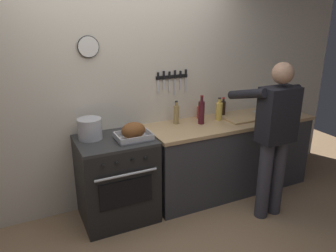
# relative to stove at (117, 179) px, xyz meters

# --- Properties ---
(wall_back) EXTENTS (6.00, 0.13, 2.60)m
(wall_back) POSITION_rel_stove_xyz_m (0.22, 0.36, 0.85)
(wall_back) COLOR beige
(wall_back) RESTS_ON ground
(counter_block) EXTENTS (2.03, 0.65, 0.90)m
(counter_block) POSITION_rel_stove_xyz_m (1.43, 0.00, 0.01)
(counter_block) COLOR #38383D
(counter_block) RESTS_ON ground
(stove) EXTENTS (0.76, 0.67, 0.90)m
(stove) POSITION_rel_stove_xyz_m (0.00, 0.00, 0.00)
(stove) COLOR black
(stove) RESTS_ON ground
(person_cook) EXTENTS (0.51, 0.63, 1.66)m
(person_cook) POSITION_rel_stove_xyz_m (1.49, -0.64, 0.50)
(person_cook) COLOR #383842
(person_cook) RESTS_ON ground
(roasting_pan) EXTENTS (0.35, 0.26, 0.18)m
(roasting_pan) POSITION_rel_stove_xyz_m (0.17, -0.09, 0.53)
(roasting_pan) COLOR #B7B7BC
(roasting_pan) RESTS_ON stove
(stock_pot) EXTENTS (0.24, 0.24, 0.21)m
(stock_pot) POSITION_rel_stove_xyz_m (-0.21, 0.11, 0.55)
(stock_pot) COLOR #B7B7BC
(stock_pot) RESTS_ON stove
(cutting_board) EXTENTS (0.36, 0.24, 0.02)m
(cutting_board) POSITION_rel_stove_xyz_m (1.53, -0.06, 0.46)
(cutting_board) COLOR tan
(cutting_board) RESTS_ON counter_block
(bottle_vinegar) EXTENTS (0.06, 0.06, 0.27)m
(bottle_vinegar) POSITION_rel_stove_xyz_m (0.78, 0.17, 0.56)
(bottle_vinegar) COLOR #997F4C
(bottle_vinegar) RESTS_ON counter_block
(bottle_cooking_oil) EXTENTS (0.07, 0.07, 0.27)m
(bottle_cooking_oil) POSITION_rel_stove_xyz_m (1.30, 0.07, 0.56)
(bottle_cooking_oil) COLOR gold
(bottle_cooking_oil) RESTS_ON counter_block
(bottle_wine_red) EXTENTS (0.07, 0.07, 0.33)m
(bottle_wine_red) POSITION_rel_stove_xyz_m (1.03, 0.04, 0.59)
(bottle_wine_red) COLOR #47141E
(bottle_wine_red) RESTS_ON counter_block
(bottle_hot_sauce) EXTENTS (0.05, 0.05, 0.19)m
(bottle_hot_sauce) POSITION_rel_stove_xyz_m (1.11, 0.23, 0.53)
(bottle_hot_sauce) COLOR red
(bottle_hot_sauce) RESTS_ON counter_block
(bottle_soy_sauce) EXTENTS (0.06, 0.06, 0.22)m
(bottle_soy_sauce) POSITION_rel_stove_xyz_m (1.46, 0.23, 0.54)
(bottle_soy_sauce) COLOR black
(bottle_soy_sauce) RESTS_ON counter_block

